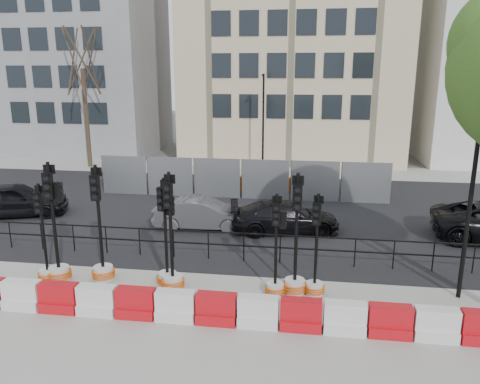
% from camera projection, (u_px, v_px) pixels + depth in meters
% --- Properties ---
extents(ground, '(120.00, 120.00, 0.00)m').
position_uv_depth(ground, '(201.00, 274.00, 14.62)').
color(ground, '#51514C').
rests_on(ground, ground).
extents(sidewalk_near, '(40.00, 6.00, 0.02)m').
position_uv_depth(sidewalk_near, '(174.00, 324.00, 11.74)').
color(sidewalk_near, gray).
rests_on(sidewalk_near, ground).
extents(road, '(40.00, 14.00, 0.03)m').
position_uv_depth(road, '(235.00, 210.00, 21.32)').
color(road, black).
rests_on(road, ground).
extents(sidewalk_far, '(40.00, 4.00, 0.02)m').
position_uv_depth(sidewalk_far, '(256.00, 170.00, 29.94)').
color(sidewalk_far, gray).
rests_on(sidewalk_far, ground).
extents(building_grey, '(11.00, 9.06, 14.00)m').
position_uv_depth(building_grey, '(84.00, 59.00, 35.84)').
color(building_grey, gray).
rests_on(building_grey, ground).
extents(building_cream, '(15.00, 10.06, 18.00)m').
position_uv_depth(building_cream, '(295.00, 29.00, 33.14)').
color(building_cream, beige).
rests_on(building_cream, ground).
extents(kerb_railing, '(18.00, 0.04, 1.00)m').
position_uv_depth(kerb_railing, '(208.00, 240.00, 15.60)').
color(kerb_railing, black).
rests_on(kerb_railing, ground).
extents(heras_fencing, '(14.33, 1.72, 2.00)m').
position_uv_depth(heras_fencing, '(243.00, 182.00, 23.83)').
color(heras_fencing, gray).
rests_on(heras_fencing, ground).
extents(lamp_post_far, '(0.12, 0.56, 6.00)m').
position_uv_depth(lamp_post_far, '(263.00, 121.00, 28.09)').
color(lamp_post_far, black).
rests_on(lamp_post_far, ground).
extents(lamp_post_near, '(0.12, 0.56, 6.00)m').
position_uv_depth(lamp_post_near, '(473.00, 186.00, 12.28)').
color(lamp_post_near, black).
rests_on(lamp_post_near, ground).
extents(tree_bare_far, '(2.00, 2.00, 9.00)m').
position_uv_depth(tree_bare_far, '(82.00, 63.00, 29.30)').
color(tree_bare_far, '#473828').
rests_on(tree_bare_far, ground).
extents(barrier_row, '(15.70, 0.50, 0.80)m').
position_uv_depth(barrier_row, '(176.00, 307.00, 11.84)').
color(barrier_row, red).
rests_on(barrier_row, ground).
extents(traffic_signal_a, '(0.60, 0.60, 3.03)m').
position_uv_depth(traffic_signal_a, '(46.00, 262.00, 14.00)').
color(traffic_signal_a, white).
rests_on(traffic_signal_a, ground).
extents(traffic_signal_b, '(0.72, 0.72, 3.66)m').
position_uv_depth(traffic_signal_b, '(57.00, 254.00, 13.94)').
color(traffic_signal_b, white).
rests_on(traffic_signal_b, ground).
extents(traffic_signal_c, '(0.70, 0.70, 3.56)m').
position_uv_depth(traffic_signal_c, '(102.00, 257.00, 14.04)').
color(traffic_signal_c, white).
rests_on(traffic_signal_c, ground).
extents(traffic_signal_d, '(0.64, 0.64, 3.26)m').
position_uv_depth(traffic_signal_d, '(167.00, 261.00, 13.69)').
color(traffic_signal_d, white).
rests_on(traffic_signal_d, ground).
extents(traffic_signal_e, '(0.69, 0.69, 3.50)m').
position_uv_depth(traffic_signal_e, '(172.00, 266.00, 13.42)').
color(traffic_signal_e, white).
rests_on(traffic_signal_e, ground).
extents(traffic_signal_f, '(0.58, 0.58, 2.97)m').
position_uv_depth(traffic_signal_f, '(276.00, 272.00, 13.07)').
color(traffic_signal_f, white).
rests_on(traffic_signal_f, ground).
extents(traffic_signal_g, '(0.69, 0.69, 3.52)m').
position_uv_depth(traffic_signal_g, '(295.00, 270.00, 13.17)').
color(traffic_signal_g, white).
rests_on(traffic_signal_g, ground).
extents(traffic_signal_h, '(0.59, 0.59, 2.97)m').
position_uv_depth(traffic_signal_h, '(315.00, 275.00, 13.13)').
color(traffic_signal_h, white).
rests_on(traffic_signal_h, ground).
extents(car_a, '(4.51, 5.50, 1.50)m').
position_uv_depth(car_a, '(14.00, 199.00, 20.29)').
color(car_a, black).
rests_on(car_a, ground).
extents(car_b, '(1.87, 4.02, 1.26)m').
position_uv_depth(car_b, '(202.00, 213.00, 18.70)').
color(car_b, '#49484D').
rests_on(car_b, ground).
extents(car_c, '(3.18, 4.84, 1.23)m').
position_uv_depth(car_c, '(285.00, 217.00, 18.29)').
color(car_c, black).
rests_on(car_c, ground).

